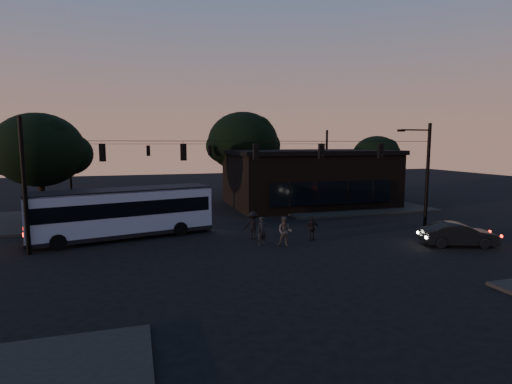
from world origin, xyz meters
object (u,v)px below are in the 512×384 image
object	(u,v)px
building	(308,178)
pedestrian_d	(253,225)
bus	(123,210)
pedestrian_a	(262,231)
car	(459,234)
pedestrian_b	(285,231)
pedestrian_c	(312,228)

from	to	relation	value
building	pedestrian_d	distance (m)	15.21
pedestrian_d	bus	bearing A→B (deg)	-1.04
building	pedestrian_a	distance (m)	16.52
car	pedestrian_b	distance (m)	10.32
car	pedestrian_c	world-z (taller)	pedestrian_c
pedestrian_a	pedestrian_d	world-z (taller)	pedestrian_d
building	bus	xyz separation A→B (m)	(-17.10, -9.32, -0.93)
bus	pedestrian_c	world-z (taller)	bus
building	pedestrian_d	size ratio (longest dim) A/B	8.76
car	pedestrian_d	xyz separation A→B (m)	(-11.16, 5.31, 0.18)
bus	pedestrian_a	size ratio (longest dim) A/B	6.82
car	pedestrian_c	xyz separation A→B (m)	(-7.73, 3.82, 0.07)
building	pedestrian_d	xyz separation A→B (m)	(-9.21, -11.97, -1.83)
pedestrian_a	building	bearing A→B (deg)	46.90
car	pedestrian_a	bearing A→B (deg)	90.51
building	car	bearing A→B (deg)	-83.54
car	pedestrian_c	distance (m)	8.62
bus	pedestrian_c	distance (m)	12.10
pedestrian_b	pedestrian_d	world-z (taller)	pedestrian_b
bus	pedestrian_a	bearing A→B (deg)	-41.41
pedestrian_a	car	bearing A→B (deg)	-27.48
building	pedestrian_c	world-z (taller)	building
bus	pedestrian_b	bearing A→B (deg)	-41.54
car	pedestrian_c	bearing A→B (deg)	82.39
car	pedestrian_a	xyz separation A→B (m)	(-11.08, 3.64, 0.15)
pedestrian_c	pedestrian_b	bearing A→B (deg)	30.81
building	pedestrian_b	world-z (taller)	building
pedestrian_a	pedestrian_c	xyz separation A→B (m)	(3.35, 0.18, -0.08)
pedestrian_a	pedestrian_c	size ratio (longest dim) A/B	1.11
bus	pedestrian_b	distance (m)	10.48
car	pedestrian_d	bearing A→B (deg)	83.22
pedestrian_d	building	bearing A→B (deg)	-110.06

